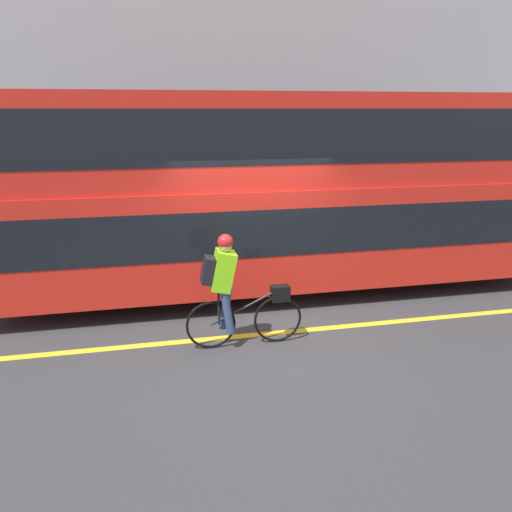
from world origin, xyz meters
The scene contains 7 objects.
ground_plane centered at (0.00, 0.00, 0.00)m, with size 80.00×80.00×0.00m, color #38383A.
road_center_line centered at (0.00, -0.04, 0.00)m, with size 50.00×0.14×0.01m, color yellow.
sidewalk_curb centered at (0.00, 5.25, 0.05)m, with size 60.00×2.11×0.10m.
building_facade centered at (0.00, 6.45, 3.88)m, with size 60.00×0.30×7.76m.
bus centered at (0.77, 1.95, 1.94)m, with size 9.81×2.56×3.48m.
cyclist_on_bike centered at (-0.50, -0.31, 0.88)m, with size 1.66×0.32×1.64m.
street_sign_post centered at (-0.78, 5.13, 1.40)m, with size 0.36×0.09×2.31m.
Camera 1 is at (-1.54, -6.66, 3.23)m, focal length 35.00 mm.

